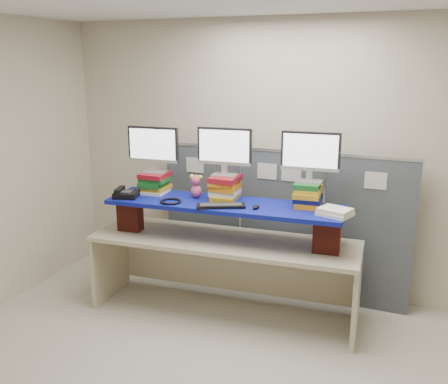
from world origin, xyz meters
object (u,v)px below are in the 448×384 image
at_px(desk, 224,254).
at_px(keyboard, 221,206).
at_px(desk_phone, 125,194).
at_px(monitor_right, 310,154).
at_px(blue_board, 224,205).
at_px(monitor_center, 224,149).
at_px(monitor_left, 153,147).

xyz_separation_m(desk, keyboard, (0.03, -0.14, 0.52)).
bearing_deg(desk_phone, monitor_right, -3.12).
bearing_deg(blue_board, monitor_right, 8.97).
relative_size(blue_board, desk_phone, 8.29).
bearing_deg(monitor_right, desk, -171.03).
distance_m(monitor_center, desk_phone, 1.04).
relative_size(desk, keyboard, 5.70).
height_order(monitor_center, desk_phone, monitor_center).
bearing_deg(blue_board, monitor_center, 106.10).
bearing_deg(desk_phone, blue_board, -3.86).
relative_size(blue_board, monitor_right, 4.22).
distance_m(monitor_center, monitor_right, 0.78).
xyz_separation_m(monitor_left, desk_phone, (-0.17, -0.25, -0.42)).
xyz_separation_m(desk, desk_phone, (-0.93, -0.19, 0.54)).
relative_size(desk, blue_board, 1.17).
xyz_separation_m(monitor_right, desk_phone, (-1.67, -0.37, -0.44)).
bearing_deg(blue_board, keyboard, -82.08).
relative_size(monitor_center, keyboard, 1.15).
xyz_separation_m(monitor_center, monitor_right, (0.78, 0.06, -0.00)).
distance_m(blue_board, monitor_left, 0.90).
relative_size(monitor_left, monitor_center, 1.00).
relative_size(monitor_center, monitor_right, 1.00).
xyz_separation_m(desk, monitor_left, (-0.76, 0.06, 0.96)).
distance_m(desk, monitor_left, 1.23).
bearing_deg(monitor_right, keyboard, -160.02).
xyz_separation_m(desk, blue_board, (0.00, 0.00, 0.49)).
height_order(blue_board, monitor_center, monitor_center).
xyz_separation_m(monitor_left, monitor_right, (1.50, 0.12, 0.02)).
bearing_deg(monitor_left, blue_board, -8.92).
relative_size(desk, monitor_left, 4.95).
distance_m(monitor_left, monitor_right, 1.51).
bearing_deg(monitor_center, blue_board, -73.90).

